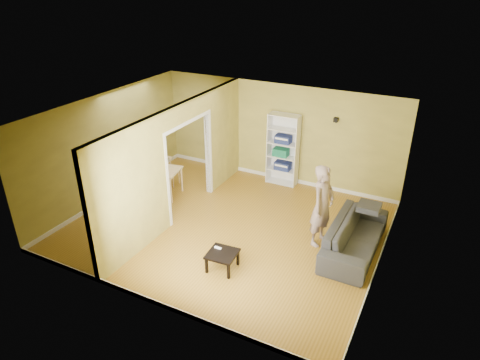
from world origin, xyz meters
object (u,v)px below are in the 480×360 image
Objects in this scene: sofa at (356,232)px; coffee_table at (222,255)px; chair_far at (171,169)px; chair_near at (144,185)px; dining_table at (157,172)px; bookshelf at (284,149)px; person at (323,199)px; chair_left at (134,172)px.

sofa is 2.71m from coffee_table.
sofa is 5.07m from chair_far.
chair_near is at bearing 95.23° from sofa.
sofa is 5.00m from dining_table.
chair_near is at bearing 155.09° from coffee_table.
chair_far reaches higher than dining_table.
coffee_table is at bearing -34.40° from chair_near.
dining_table is at bearing 146.80° from coffee_table.
chair_near is at bearing -133.09° from bookshelf.
chair_near is at bearing 107.78° from person.
sofa is at bearing -73.69° from person.
chair_left is at bearing -147.01° from bookshelf.
bookshelf reaches higher than chair_left.
chair_far reaches higher than sofa.
coffee_table is 0.61× the size of chair_far.
dining_table is at bearing 99.89° from person.
person is at bearing -52.60° from bookshelf.
dining_table is 0.63m from chair_far.
chair_left reaches higher than dining_table.
chair_left is at bearing 89.17° from sofa.
person reaches higher than bookshelf.
chair_far is at bearing 81.61° from sofa.
chair_near reaches higher than chair_far.
chair_near is at bearing -83.49° from dining_table.
person is at bearing 63.14° from chair_left.
coffee_table is 3.50m from dining_table.
person is 1.08× the size of bookshelf.
person reaches higher than chair_left.
chair_near reaches higher than coffee_table.
chair_left is at bearing 135.42° from chair_near.
dining_table is 1.25× the size of chair_far.
chair_left is at bearing 41.76° from chair_far.
chair_left is at bearing -176.29° from dining_table.
sofa is 5.70m from chair_left.
chair_left is at bearing 152.75° from coffee_table.
sofa reaches higher than dining_table.
bookshelf is 3.29m from dining_table.
bookshelf is 2.98m from chair_far.
chair_far is at bearing -150.36° from bookshelf.
person is (-0.71, -0.04, 0.59)m from sofa.
coffee_table is at bearing 37.88° from chair_left.
chair_left is at bearing 100.82° from person.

